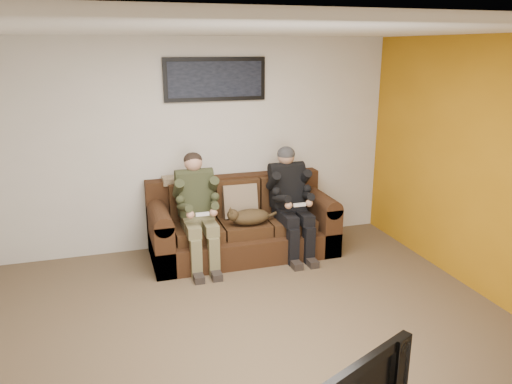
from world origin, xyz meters
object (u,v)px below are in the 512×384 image
object	(u,v)px
framed_poster	(215,79)
cat	(249,217)
sofa	(241,225)
person_left	(197,204)
person_right	(290,195)

from	to	relation	value
framed_poster	cat	bearing A→B (deg)	-71.82
cat	framed_poster	xyz separation A→B (m)	(-0.22, 0.67, 1.55)
sofa	person_left	xyz separation A→B (m)	(-0.58, -0.19, 0.39)
person_left	person_right	distance (m)	1.15
sofa	cat	world-z (taller)	sofa
sofa	person_right	size ratio (longest dim) A/B	1.70
framed_poster	sofa	bearing A→B (deg)	-62.63
person_right	framed_poster	world-z (taller)	framed_poster
person_right	framed_poster	size ratio (longest dim) A/B	1.05
sofa	cat	bearing A→B (deg)	-86.11
framed_poster	person_left	bearing A→B (deg)	-123.19
person_right	cat	bearing A→B (deg)	-170.35
sofa	framed_poster	size ratio (longest dim) A/B	1.79
person_left	cat	distance (m)	0.63
person_right	framed_poster	xyz separation A→B (m)	(-0.78, 0.57, 1.36)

